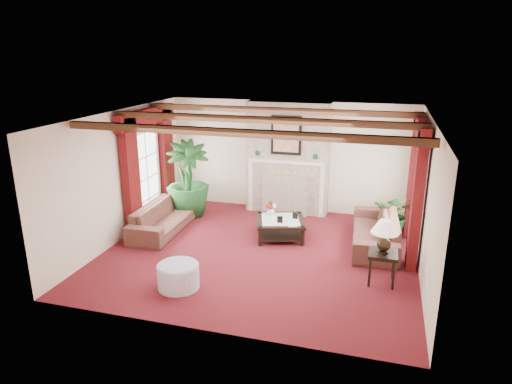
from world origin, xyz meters
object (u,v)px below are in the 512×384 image
(sofa_right, at_px, (375,225))
(coffee_table, at_px, (280,228))
(potted_palm, at_px, (188,195))
(sofa_left, at_px, (163,213))
(side_table, at_px, (382,268))
(ottoman, at_px, (178,276))

(sofa_right, bearing_deg, coffee_table, -89.09)
(sofa_right, xyz_separation_m, coffee_table, (-1.95, -0.14, -0.23))
(potted_palm, xyz_separation_m, coffee_table, (2.44, -0.74, -0.31))
(sofa_left, xyz_separation_m, side_table, (4.70, -1.13, -0.12))
(sofa_left, height_order, coffee_table, sofa_left)
(coffee_table, bearing_deg, sofa_right, -12.07)
(sofa_right, height_order, potted_palm, potted_palm)
(sofa_right, relative_size, ottoman, 3.22)
(sofa_right, distance_m, coffee_table, 1.97)
(sofa_left, height_order, side_table, sofa_left)
(sofa_left, bearing_deg, side_table, -104.93)
(potted_palm, bearing_deg, side_table, -25.87)
(potted_palm, distance_m, side_table, 5.08)
(sofa_left, distance_m, sofa_right, 4.55)
(sofa_left, bearing_deg, ottoman, -149.26)
(sofa_right, xyz_separation_m, side_table, (0.17, -1.62, -0.15))
(sofa_left, height_order, ottoman, sofa_left)
(potted_palm, height_order, ottoman, potted_palm)
(sofa_right, bearing_deg, potted_palm, -101.02)
(coffee_table, height_order, ottoman, ottoman)
(sofa_right, distance_m, ottoman, 4.15)
(sofa_right, bearing_deg, sofa_left, -87.16)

